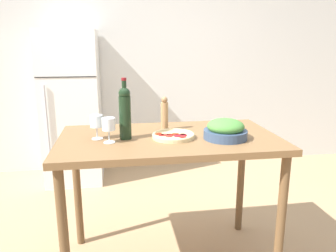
% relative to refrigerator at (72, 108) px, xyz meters
% --- Properties ---
extents(wall_back, '(6.40, 0.06, 2.60)m').
position_rel_refrigerator_xyz_m(wall_back, '(0.82, 0.36, 0.46)').
color(wall_back, silver).
rests_on(wall_back, ground_plane).
extents(refrigerator, '(0.61, 0.64, 1.68)m').
position_rel_refrigerator_xyz_m(refrigerator, '(0.00, 0.00, 0.00)').
color(refrigerator, white).
rests_on(refrigerator, ground_plane).
extents(prep_counter, '(1.42, 0.79, 0.94)m').
position_rel_refrigerator_xyz_m(prep_counter, '(0.82, -1.66, -0.01)').
color(prep_counter, brown).
rests_on(prep_counter, ground_plane).
extents(wine_bottle, '(0.08, 0.08, 0.39)m').
position_rel_refrigerator_xyz_m(wine_bottle, '(0.54, -1.68, 0.28)').
color(wine_bottle, black).
rests_on(wine_bottle, prep_counter).
extents(wine_glass_near, '(0.08, 0.08, 0.15)m').
position_rel_refrigerator_xyz_m(wine_glass_near, '(0.44, -1.74, 0.21)').
color(wine_glass_near, silver).
rests_on(wine_glass_near, prep_counter).
extents(wine_glass_far, '(0.08, 0.08, 0.15)m').
position_rel_refrigerator_xyz_m(wine_glass_far, '(0.36, -1.65, 0.21)').
color(wine_glass_far, silver).
rests_on(wine_glass_far, prep_counter).
extents(pepper_mill, '(0.05, 0.05, 0.24)m').
position_rel_refrigerator_xyz_m(pepper_mill, '(0.82, -1.50, 0.22)').
color(pepper_mill, '#AD7F51').
rests_on(pepper_mill, prep_counter).
extents(salad_bowl, '(0.28, 0.28, 0.13)m').
position_rel_refrigerator_xyz_m(salad_bowl, '(1.17, -1.77, 0.16)').
color(salad_bowl, '#384C6B').
rests_on(salad_bowl, prep_counter).
extents(homemade_pizza, '(0.27, 0.27, 0.03)m').
position_rel_refrigerator_xyz_m(homemade_pizza, '(0.85, -1.70, 0.12)').
color(homemade_pizza, '#DBC189').
rests_on(homemade_pizza, prep_counter).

